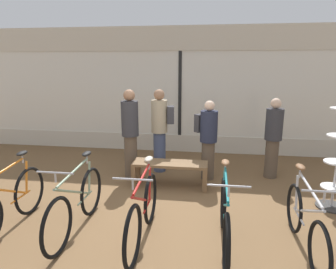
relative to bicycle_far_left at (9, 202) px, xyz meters
The scene contains 12 objects.
ground_plane 2.07m from the bicycle_far_left, 18.11° to the left, with size 24.00×24.00×0.00m, color brown.
shop_back_wall 4.80m from the bicycle_far_left, 65.39° to the left, with size 12.00×0.08×3.20m.
bicycle_far_left is the anchor object (origin of this frame).
bicycle_left 0.96m from the bicycle_far_left, ahead, with size 0.46×1.78×1.05m.
bicycle_center 1.91m from the bicycle_far_left, ahead, with size 0.46×1.74×1.05m.
bicycle_right 2.96m from the bicycle_far_left, ahead, with size 0.46×1.76×1.04m.
bicycle_far_right 3.93m from the bicycle_far_left, ahead, with size 0.46×1.70×1.02m.
display_bench 2.71m from the bicycle_far_left, 41.98° to the left, with size 1.40×0.44×0.48m.
customer_near_rack 2.54m from the bicycle_far_left, 62.24° to the left, with size 0.46×0.46×1.80m.
customer_by_window 3.19m from the bicycle_far_left, 57.56° to the left, with size 0.51×0.38×1.77m.
customer_mid_floor 3.61m from the bicycle_far_left, 41.14° to the left, with size 0.54×0.54×1.59m.
customer_near_bench 4.80m from the bicycle_far_left, 33.21° to the left, with size 0.43×0.43×1.63m.
Camera 1 is at (0.82, -4.10, 2.29)m, focal length 32.00 mm.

